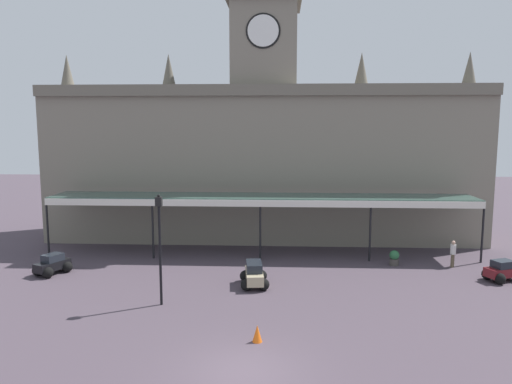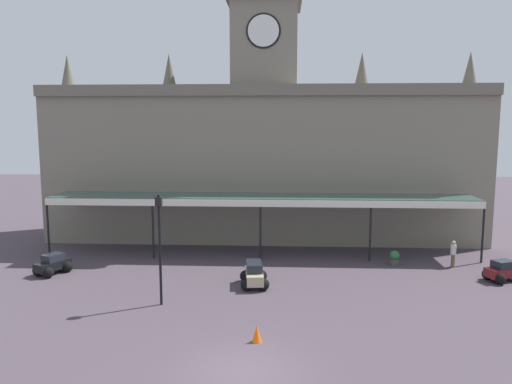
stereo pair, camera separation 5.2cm
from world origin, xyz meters
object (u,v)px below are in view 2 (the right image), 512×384
(car_maroon_sedan, at_px, (503,272))
(car_beige_estate, at_px, (254,276))
(victorian_lamppost, at_px, (160,238))
(traffic_cone, at_px, (257,333))
(pedestrian_near_entrance, at_px, (453,253))
(car_black_sedan, at_px, (53,265))
(planter_near_kerb, at_px, (394,258))

(car_maroon_sedan, bearing_deg, car_beige_estate, -173.73)
(victorian_lamppost, bearing_deg, traffic_cone, -38.55)
(pedestrian_near_entrance, bearing_deg, car_maroon_sedan, -54.26)
(car_black_sedan, bearing_deg, car_maroon_sedan, 0.01)
(traffic_cone, bearing_deg, planter_near_kerb, 54.52)
(pedestrian_near_entrance, height_order, planter_near_kerb, pedestrian_near_entrance)
(car_beige_estate, relative_size, traffic_cone, 3.30)
(car_black_sedan, distance_m, pedestrian_near_entrance, 24.29)
(pedestrian_near_entrance, relative_size, traffic_cone, 2.36)
(car_black_sedan, xyz_separation_m, traffic_cone, (12.53, -8.52, -0.15))
(car_beige_estate, xyz_separation_m, planter_near_kerb, (8.58, 4.35, -0.07))
(victorian_lamppost, xyz_separation_m, traffic_cone, (4.88, -3.89, -3.00))
(traffic_cone, relative_size, planter_near_kerb, 0.74)
(planter_near_kerb, bearing_deg, car_beige_estate, -153.12)
(planter_near_kerb, bearing_deg, traffic_cone, -125.48)
(car_beige_estate, relative_size, pedestrian_near_entrance, 1.40)
(victorian_lamppost, height_order, traffic_cone, victorian_lamppost)
(car_black_sedan, bearing_deg, planter_near_kerb, 7.78)
(car_black_sedan, xyz_separation_m, planter_near_kerb, (20.61, 2.82, -0.01))
(car_maroon_sedan, bearing_deg, car_black_sedan, -179.99)
(victorian_lamppost, relative_size, planter_near_kerb, 5.69)
(car_beige_estate, relative_size, car_maroon_sedan, 1.05)
(car_maroon_sedan, xyz_separation_m, planter_near_kerb, (-5.42, 2.81, -0.01))
(victorian_lamppost, xyz_separation_m, planter_near_kerb, (12.96, 7.44, -2.86))
(pedestrian_near_entrance, bearing_deg, car_beige_estate, -161.05)
(car_beige_estate, bearing_deg, car_maroon_sedan, 6.27)
(pedestrian_near_entrance, bearing_deg, car_black_sedan, -173.79)
(car_maroon_sedan, relative_size, car_black_sedan, 1.00)
(traffic_cone, xyz_separation_m, planter_near_kerb, (8.08, 11.33, 0.14))
(car_maroon_sedan, xyz_separation_m, pedestrian_near_entrance, (-1.89, 2.62, 0.41))
(pedestrian_near_entrance, bearing_deg, planter_near_kerb, 176.91)
(car_beige_estate, bearing_deg, planter_near_kerb, 26.88)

